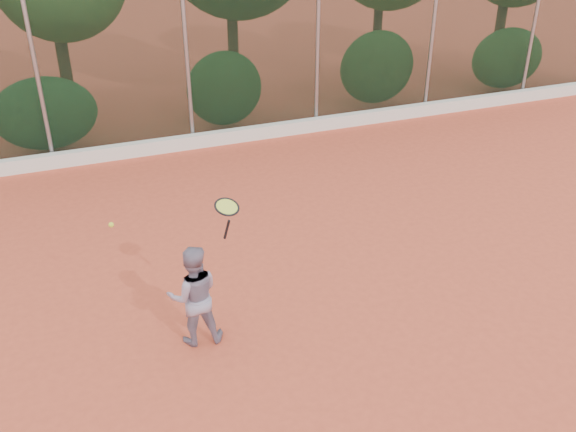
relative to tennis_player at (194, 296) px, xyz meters
name	(u,v)px	position (x,y,z in m)	size (l,w,h in m)	color
ground	(314,329)	(1.53, -0.37, -0.71)	(80.00, 80.00, 0.00)	#CA4B2F
concrete_curb	(195,141)	(1.53, 6.45, -0.56)	(24.00, 0.20, 0.30)	silver
tennis_player	(194,296)	(0.00, 0.00, 0.00)	(0.69, 0.54, 1.42)	gray
chainlink_fence	(187,63)	(1.53, 6.63, 1.15)	(24.09, 0.09, 3.50)	black
tennis_racket	(227,210)	(0.49, -0.03, 1.18)	(0.40, 0.40, 0.57)	black
tennis_ball_in_flight	(111,225)	(-0.85, 0.53, 0.94)	(0.07, 0.07, 0.07)	#CDDB31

